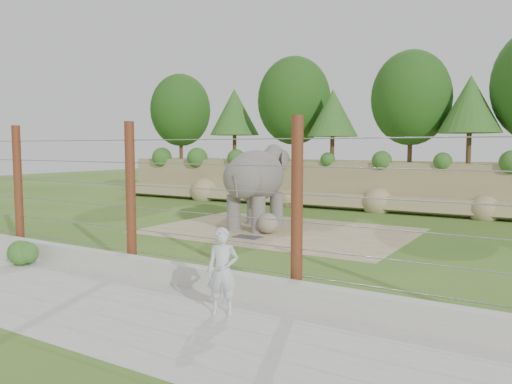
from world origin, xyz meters
The scene contains 11 objects.
ground centered at (0.00, 0.00, 0.00)m, with size 90.00×90.00×0.00m, color #32661F.
back_embankment centered at (0.59, 12.68, 3.97)m, with size 30.00×5.52×8.77m.
dirt_patch centered at (0.50, 3.00, 0.01)m, with size 10.00×7.00×0.02m, color #92835A.
drain_grate centered at (0.23, 1.04, 0.04)m, with size 1.00×0.60×0.03m, color #262628.
elephant centered at (-0.64, 3.02, 1.67)m, with size 1.77×4.12×3.34m, color #655E5B, non-canonical shape.
stone_ball centered at (0.45, 2.11, 0.42)m, with size 0.79×0.79×0.79m, color gray.
retaining_wall centered at (0.00, -5.00, 0.25)m, with size 26.00×0.35×0.50m, color #AEACA2.
walkway centered at (0.00, -7.00, 0.01)m, with size 26.00×4.00×0.01m, color #AEACA2.
barrier_fence centered at (0.00, -4.50, 2.00)m, with size 20.26×0.26×4.00m.
walkway_shrub centered at (-3.00, -5.80, 0.35)m, with size 0.69×0.69×0.69m, color #1F581A.
zookeeper centered at (4.24, -6.24, 0.87)m, with size 0.63×0.41×1.73m, color #B5B9BF.
Camera 1 is at (9.84, -14.16, 3.33)m, focal length 35.00 mm.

